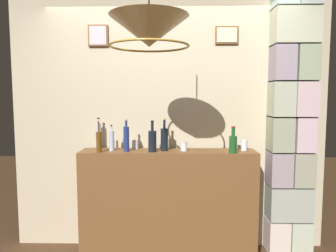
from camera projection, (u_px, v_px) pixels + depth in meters
name	position (u px, v px, depth m)	size (l,w,h in m)	color
panelled_rear_partition	(169.00, 105.00, 3.33)	(3.25, 0.15, 2.85)	#BCAD8E
stone_pillar	(291.00, 116.00, 3.18)	(0.43, 0.32, 2.77)	beige
bar_shelf_unit	(168.00, 203.00, 3.19)	(1.73, 0.32, 1.06)	brown
liquor_bottle_vodka	(126.00, 138.00, 3.09)	(0.06, 0.06, 0.31)	navy
liquor_bottle_scotch	(99.00, 141.00, 3.04)	(0.05, 0.05, 0.30)	#5E3A13
liquor_bottle_sherry	(164.00, 139.00, 3.13)	(0.08, 0.08, 0.32)	black
liquor_bottle_tequila	(99.00, 136.00, 3.25)	(0.05, 0.05, 0.32)	#ADBEDC
liquor_bottle_amaro	(112.00, 140.00, 3.13)	(0.05, 0.05, 0.26)	#A5B3CF
liquor_bottle_rum	(233.00, 143.00, 3.01)	(0.07, 0.07, 0.26)	#1B4D20
liquor_bottle_rye	(152.00, 140.00, 3.07)	(0.08, 0.08, 0.30)	black
glass_tumbler_rocks	(244.00, 145.00, 3.15)	(0.06, 0.06, 0.11)	silver
glass_tumbler_highball	(184.00, 147.00, 3.13)	(0.06, 0.06, 0.09)	silver
glass_tumbler_shot	(135.00, 144.00, 3.25)	(0.07, 0.07, 0.09)	silver
pendant_lamp	(149.00, 32.00, 2.22)	(0.57, 0.57, 0.65)	beige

